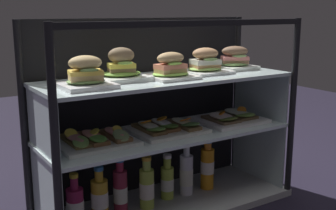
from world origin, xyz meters
TOP-DOWN VIEW (x-y plane):
  - ground_plane at (0.00, 0.00)m, footprint 6.00×6.00m
  - case_base_deck at (0.00, 0.00)m, footprint 1.13×0.41m
  - case_frame at (0.00, 0.13)m, footprint 1.13×0.41m
  - riser_lower_tier at (0.00, 0.00)m, footprint 1.07×0.35m
  - shelf_lower_glass at (0.00, 0.00)m, footprint 1.09×0.37m
  - riser_upper_tier at (0.00, 0.00)m, footprint 1.07×0.35m
  - shelf_upper_glass at (0.00, 0.00)m, footprint 1.09×0.37m
  - plated_roll_sandwich_mid_right at (-0.38, -0.05)m, footprint 0.19×0.19m
  - plated_roll_sandwich_mid_left at (-0.20, 0.04)m, footprint 0.19×0.19m
  - plated_roll_sandwich_left_of_center at (-0.01, -0.03)m, footprint 0.19×0.19m
  - plated_roll_sandwich_right_of_center at (0.20, 0.01)m, footprint 0.19×0.19m
  - plated_roll_sandwich_center at (0.40, 0.04)m, footprint 0.17×0.17m
  - open_sandwich_tray_near_right_corner at (-0.33, 0.02)m, footprint 0.30×0.26m
  - open_sandwich_tray_left_of_center at (-0.00, 0.01)m, footprint 0.30×0.26m
  - open_sandwich_tray_far_right at (0.34, -0.01)m, footprint 0.30×0.26m
  - juice_bottle_back_right at (-0.43, 0.00)m, footprint 0.07×0.07m
  - juice_bottle_front_second at (-0.32, 0.01)m, footprint 0.07×0.07m
  - juice_bottle_front_right_end at (-0.22, 0.04)m, footprint 0.06×0.06m
  - juice_bottle_back_left at (-0.11, -0.00)m, footprint 0.06×0.06m
  - juice_bottle_near_post at (0.02, 0.03)m, footprint 0.06×0.06m
  - juice_bottle_front_left_end at (0.12, 0.03)m, footprint 0.06×0.06m
  - juice_bottle_front_middle at (0.24, 0.03)m, footprint 0.06×0.06m

SIDE VIEW (x-z plane):
  - ground_plane at x=0.00m, z-range -0.02..0.00m
  - case_base_deck at x=0.00m, z-range 0.00..0.03m
  - juice_bottle_near_post at x=0.02m, z-range 0.01..0.21m
  - juice_bottle_back_right at x=-0.43m, z-range 0.01..0.23m
  - juice_bottle_front_right_end at x=-0.22m, z-range 0.01..0.24m
  - juice_bottle_front_second at x=-0.32m, z-range 0.01..0.24m
  - juice_bottle_back_left at x=-0.11m, z-range 0.01..0.24m
  - juice_bottle_front_left_end at x=0.12m, z-range 0.01..0.25m
  - juice_bottle_front_middle at x=0.24m, z-range 0.02..0.25m
  - riser_lower_tier at x=0.00m, z-range 0.03..0.34m
  - shelf_lower_glass at x=0.00m, z-range 0.34..0.35m
  - open_sandwich_tray_far_right at x=0.34m, z-range 0.34..0.40m
  - open_sandwich_tray_near_right_corner at x=-0.33m, z-range 0.34..0.40m
  - open_sandwich_tray_left_of_center at x=0.00m, z-range 0.34..0.40m
  - case_frame at x=0.00m, z-range 0.03..0.86m
  - riser_upper_tier at x=0.00m, z-range 0.35..0.57m
  - shelf_upper_glass at x=0.00m, z-range 0.57..0.59m
  - plated_roll_sandwich_left_of_center at x=-0.01m, z-range 0.57..0.68m
  - plated_roll_sandwich_center at x=0.40m, z-range 0.58..0.68m
  - plated_roll_sandwich_right_of_center at x=0.20m, z-range 0.57..0.69m
  - plated_roll_sandwich_mid_left at x=-0.20m, z-range 0.57..0.70m
  - plated_roll_sandwich_mid_right at x=-0.38m, z-range 0.57..0.69m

